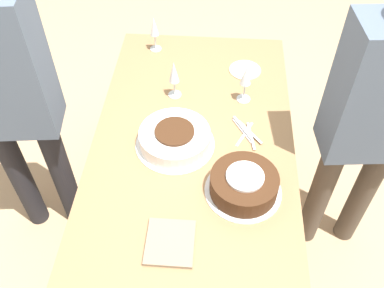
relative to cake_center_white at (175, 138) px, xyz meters
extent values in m
plane|color=tan|center=(-0.04, -0.08, -0.78)|extent=(12.00, 12.00, 0.00)
cube|color=#9E754C|center=(-0.04, -0.08, -0.06)|extent=(1.78, 0.91, 0.03)
cylinder|color=brown|center=(0.78, -0.46, -0.42)|extent=(0.07, 0.07, 0.71)
cylinder|color=brown|center=(0.78, 0.30, -0.42)|extent=(0.07, 0.07, 0.71)
cylinder|color=white|center=(0.00, 0.00, -0.04)|extent=(0.36, 0.36, 0.01)
cylinder|color=white|center=(0.00, 0.00, 0.00)|extent=(0.32, 0.32, 0.07)
cylinder|color=#422614|center=(0.00, 0.00, 0.04)|extent=(0.17, 0.17, 0.01)
cylinder|color=white|center=(-0.24, -0.30, -0.04)|extent=(0.32, 0.32, 0.01)
cylinder|color=#422614|center=(-0.24, -0.30, 0.01)|extent=(0.28, 0.28, 0.09)
cylinder|color=white|center=(-0.24, -0.30, 0.06)|extent=(0.15, 0.15, 0.01)
cylinder|color=silver|center=(0.33, 0.03, -0.04)|extent=(0.07, 0.07, 0.00)
cylinder|color=silver|center=(0.33, 0.03, 0.01)|extent=(0.01, 0.01, 0.09)
cone|color=silver|center=(0.33, 0.03, 0.11)|extent=(0.05, 0.05, 0.11)
cylinder|color=silver|center=(0.71, 0.18, -0.04)|extent=(0.06, 0.06, 0.00)
cylinder|color=silver|center=(0.71, 0.18, 0.01)|extent=(0.01, 0.01, 0.09)
cone|color=silver|center=(0.71, 0.18, 0.11)|extent=(0.05, 0.05, 0.11)
cylinder|color=silver|center=(0.33, -0.31, -0.04)|extent=(0.07, 0.07, 0.00)
cylinder|color=silver|center=(0.33, -0.31, 0.01)|extent=(0.01, 0.01, 0.10)
cone|color=silver|center=(0.33, -0.31, 0.11)|extent=(0.05, 0.05, 0.10)
cylinder|color=beige|center=(0.56, -0.32, -0.04)|extent=(0.17, 0.17, 0.01)
cube|color=silver|center=(0.08, -0.31, -0.04)|extent=(0.16, 0.08, 0.00)
cube|color=silver|center=(0.11, -0.30, -0.04)|extent=(0.15, 0.10, 0.00)
cube|color=silver|center=(0.07, -0.34, -0.03)|extent=(0.17, 0.04, 0.00)
cube|color=silver|center=(0.09, -0.34, -0.03)|extent=(0.14, 0.11, 0.00)
cube|color=silver|center=(0.11, -0.31, -0.03)|extent=(0.15, 0.10, 0.00)
cube|color=gray|center=(-0.50, -0.03, -0.03)|extent=(0.19, 0.18, 0.02)
cylinder|color=#4C4238|center=(0.05, -0.95, -0.40)|extent=(0.11, 0.11, 0.76)
cylinder|color=#4C4238|center=(0.03, -0.73, -0.40)|extent=(0.11, 0.11, 0.76)
cylinder|color=#232328|center=(0.03, 0.83, -0.39)|extent=(0.11, 0.11, 0.78)
cylinder|color=#232328|center=(0.05, 0.61, -0.39)|extent=(0.11, 0.11, 0.78)
camera|label=1|loc=(-1.28, -0.17, 1.39)|focal=40.00mm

